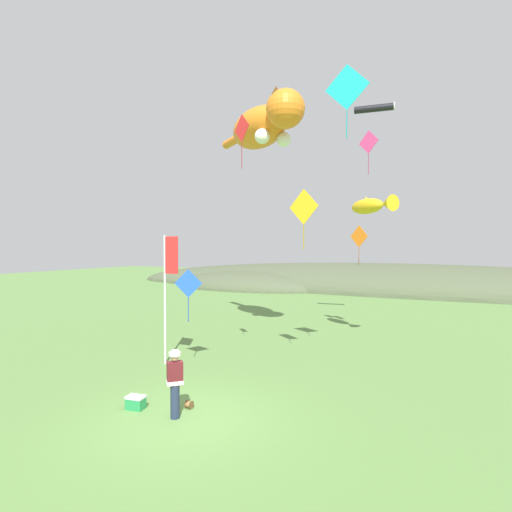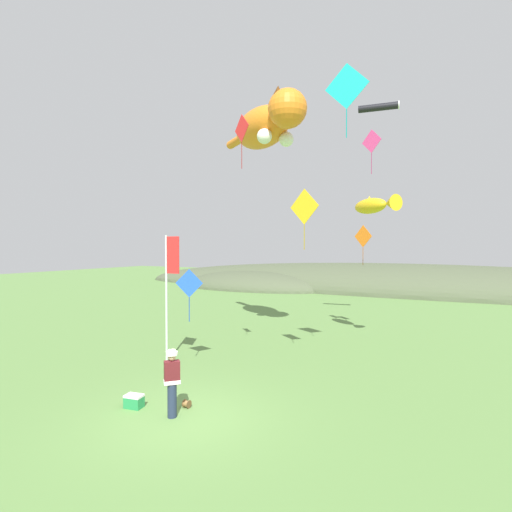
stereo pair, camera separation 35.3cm
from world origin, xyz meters
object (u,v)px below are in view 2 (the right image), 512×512
festival_attendant (172,381)px  kite_diamond_blue (189,284)px  kite_diamond_orange (363,237)px  kite_diamond_teal (347,87)px  picnic_cooler (134,401)px  kite_diamond_gold (304,207)px  kite_diamond_pink (372,142)px  festival_banner_pole (169,280)px  kite_fish_windsock (374,205)px  kite_giant_cat (267,125)px  kite_spool (187,404)px  kite_tube_streamer (379,107)px  kite_diamond_red (242,129)px

festival_attendant → kite_diamond_blue: kite_diamond_blue is taller
kite_diamond_orange → kite_diamond_teal: 9.32m
kite_diamond_orange → kite_diamond_blue: size_ratio=1.05×
picnic_cooler → kite_diamond_gold: 8.39m
kite_diamond_orange → kite_diamond_pink: kite_diamond_pink is taller
festival_banner_pole → kite_diamond_blue: bearing=-3.1°
kite_diamond_gold → kite_diamond_blue: 5.04m
kite_fish_windsock → kite_diamond_blue: size_ratio=1.29×
kite_giant_cat → kite_diamond_teal: size_ratio=2.63×
festival_attendant → kite_fish_windsock: bearing=73.1°
kite_giant_cat → kite_spool: bearing=-79.0°
festival_attendant → kite_diamond_gold: (1.55, 5.41, 4.93)m
picnic_cooler → kite_tube_streamer: (4.00, 12.93, 11.37)m
kite_giant_cat → kite_diamond_gold: kite_giant_cat is taller
kite_diamond_orange → kite_diamond_blue: (-4.24, -8.88, -1.87)m
kite_tube_streamer → festival_banner_pole: bearing=-122.6°
kite_tube_streamer → kite_diamond_orange: bearing=-150.0°
festival_attendant → kite_spool: festival_attendant is taller
kite_diamond_pink → kite_diamond_blue: kite_diamond_pink is taller
picnic_cooler → kite_diamond_blue: 4.77m
festival_banner_pole → kite_diamond_pink: bearing=43.0°
festival_banner_pole → kite_fish_windsock: bearing=45.3°
kite_giant_cat → kite_diamond_red: (1.54, -4.95, -1.66)m
festival_banner_pole → kite_diamond_blue: 1.00m
kite_tube_streamer → kite_diamond_gold: size_ratio=0.93×
festival_banner_pole → picnic_cooler: bearing=-62.9°
kite_tube_streamer → kite_diamond_gold: bearing=-98.4°
kite_tube_streamer → kite_diamond_blue: kite_tube_streamer is taller
festival_banner_pole → kite_fish_windsock: size_ratio=1.96×
kite_diamond_blue → kite_diamond_teal: bearing=8.8°
festival_attendant → kite_fish_windsock: (3.06, 10.07, 5.35)m
kite_diamond_pink → kite_diamond_gold: 5.36m
kite_spool → kite_tube_streamer: size_ratio=0.11×
kite_diamond_blue → kite_diamond_teal: (5.58, 0.86, 6.42)m
kite_tube_streamer → kite_diamond_orange: (-0.68, -0.39, -6.58)m
festival_attendant → kite_fish_windsock: size_ratio=0.71×
kite_giant_cat → kite_diamond_orange: kite_giant_cat is taller
picnic_cooler → kite_diamond_teal: size_ratio=0.23×
kite_diamond_pink → kite_diamond_gold: bearing=-109.7°
kite_spool → kite_fish_windsock: bearing=71.8°
kite_giant_cat → kite_tube_streamer: (4.26, 4.24, 1.43)m
picnic_cooler → kite_fish_windsock: bearing=66.5°
kite_tube_streamer → kite_diamond_pink: (0.36, -3.38, -2.56)m
festival_banner_pole → kite_diamond_red: 6.14m
kite_diamond_gold → kite_diamond_teal: (1.78, -0.92, 3.64)m
festival_attendant → kite_diamond_gold: 7.49m
kite_diamond_red → kite_diamond_pink: bearing=62.1°
festival_banner_pole → kite_diamond_gold: 5.75m
kite_giant_cat → kite_diamond_blue: 8.66m
kite_giant_cat → kite_tube_streamer: kite_tube_streamer is taller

